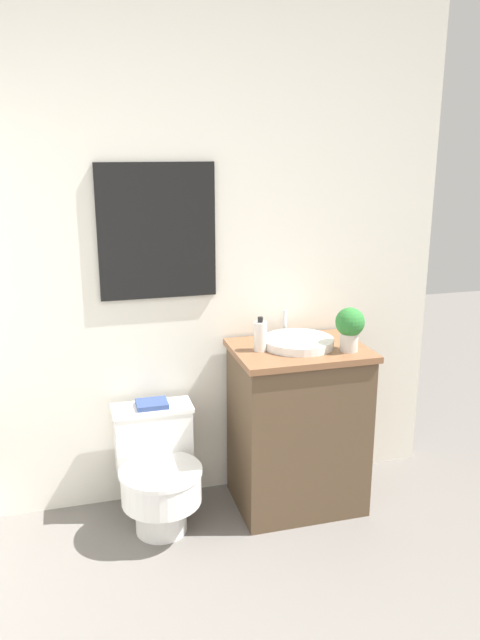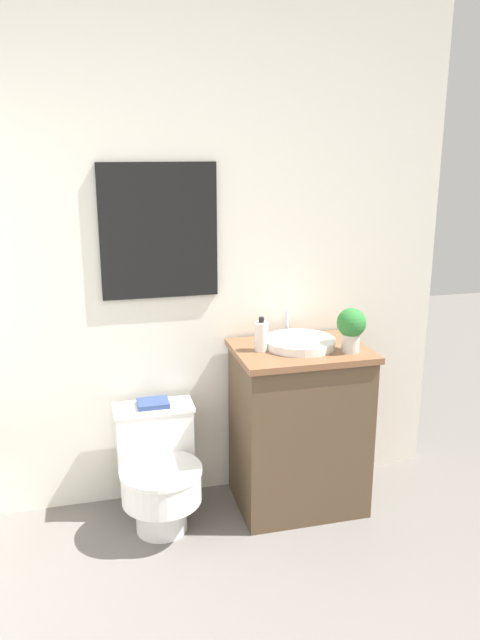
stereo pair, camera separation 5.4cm
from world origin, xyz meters
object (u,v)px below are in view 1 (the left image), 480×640
Objects in this scene: toilet at (158,472)px; book_on_tank at (152,404)px; soap_bottle at (260,336)px; potted_plant at (350,326)px; sink at (298,342)px.

toilet is 0.32m from book_on_tank.
toilet is 0.80m from soap_bottle.
book_on_tank is at bearing 90.00° from toilet.
soap_bottle is 0.42m from potted_plant.
toilet is at bearing -177.90° from soap_bottle.
potted_plant is (0.91, -0.10, 0.67)m from toilet.
book_on_tank reaches higher than toilet.
soap_bottle is 0.62m from book_on_tank.
sink is at bearing 147.48° from potted_plant.
potted_plant reaches higher than soap_bottle.
sink is 2.31× the size of soap_bottle.
soap_bottle reaches higher than toilet.
sink is at bearing 2.79° from toilet.
toilet is 3.41× the size of soap_bottle.
book_on_tank is at bearing 165.80° from potted_plant.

